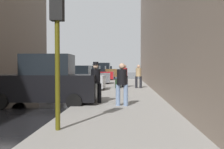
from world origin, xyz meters
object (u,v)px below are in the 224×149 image
(parked_black_suv, at_px, (45,82))
(parked_blue_sedan, at_px, (106,72))
(rolling_suitcase, at_px, (118,83))
(pedestrian_in_red_jacket, at_px, (125,75))
(pedestrian_with_fedora, at_px, (96,80))
(parked_gray_coupe, at_px, (88,76))
(traffic_light, at_px, (57,25))
(parked_silver_sedan, at_px, (74,79))
(fire_hydrant, at_px, (100,85))
(pedestrian_in_tan_coat, at_px, (139,75))
(parked_red_hatchback, at_px, (96,74))
(pedestrian_in_jeans, at_px, (122,82))
(parked_bronze_suv, at_px, (101,71))

(parked_black_suv, xyz_separation_m, parked_blue_sedan, (0.00, 32.16, -0.18))
(rolling_suitcase, bearing_deg, pedestrian_in_red_jacket, 57.60)
(pedestrian_with_fedora, bearing_deg, pedestrian_in_red_jacket, 81.87)
(parked_black_suv, xyz_separation_m, parked_gray_coupe, (0.00, 12.25, -0.18))
(traffic_light, relative_size, pedestrian_with_fedora, 2.03)
(parked_silver_sedan, xyz_separation_m, fire_hydrant, (1.80, -0.59, -0.35))
(rolling_suitcase, bearing_deg, pedestrian_in_tan_coat, 0.40)
(pedestrian_in_red_jacket, distance_m, pedestrian_with_fedora, 8.48)
(parked_blue_sedan, distance_m, traffic_light, 36.87)
(parked_silver_sedan, xyz_separation_m, parked_gray_coupe, (-0.00, 6.05, 0.00))
(parked_red_hatchback, height_order, parked_blue_sedan, same)
(pedestrian_with_fedora, relative_size, rolling_suitcase, 1.71)
(parked_silver_sedan, distance_m, pedestrian_in_tan_coat, 4.68)
(parked_silver_sedan, bearing_deg, parked_gray_coupe, 90.00)
(parked_blue_sedan, relative_size, pedestrian_in_red_jacket, 2.47)
(parked_gray_coupe, bearing_deg, rolling_suitcase, -57.46)
(parked_silver_sedan, height_order, rolling_suitcase, parked_silver_sedan)
(pedestrian_in_jeans, bearing_deg, rolling_suitcase, 92.90)
(pedestrian_with_fedora, bearing_deg, parked_bronze_suv, 95.11)
(pedestrian_in_jeans, height_order, rolling_suitcase, pedestrian_in_jeans)
(parked_blue_sedan, xyz_separation_m, fire_hydrant, (1.80, -26.55, -0.35))
(parked_bronze_suv, relative_size, rolling_suitcase, 4.45)
(parked_silver_sedan, height_order, pedestrian_in_red_jacket, pedestrian_in_red_jacket)
(pedestrian_in_tan_coat, height_order, rolling_suitcase, pedestrian_in_tan_coat)
(parked_red_hatchback, xyz_separation_m, pedestrian_in_red_jacket, (3.43, -10.37, 0.26))
(parked_silver_sedan, bearing_deg, pedestrian_in_jeans, -63.99)
(rolling_suitcase, bearing_deg, pedestrian_with_fedora, -95.38)
(parked_blue_sedan, bearing_deg, parked_red_hatchback, -90.00)
(parked_silver_sedan, distance_m, traffic_light, 11.14)
(pedestrian_in_red_jacket, distance_m, pedestrian_in_tan_coat, 1.26)
(pedestrian_in_tan_coat, bearing_deg, traffic_light, -101.98)
(parked_red_hatchback, height_order, pedestrian_in_tan_coat, pedestrian_in_tan_coat)
(traffic_light, bearing_deg, parked_bronze_suv, 93.59)
(parked_gray_coupe, height_order, rolling_suitcase, parked_gray_coupe)
(pedestrian_in_jeans, height_order, pedestrian_in_tan_coat, same)
(pedestrian_in_jeans, distance_m, pedestrian_in_tan_coat, 8.42)
(traffic_light, bearing_deg, rolling_suitcase, 84.86)
(parked_gray_coupe, height_order, pedestrian_in_jeans, pedestrian_in_jeans)
(parked_gray_coupe, height_order, parked_red_hatchback, same)
(pedestrian_in_red_jacket, bearing_deg, pedestrian_in_tan_coat, -36.19)
(parked_silver_sedan, height_order, pedestrian_with_fedora, pedestrian_with_fedora)
(parked_black_suv, relative_size, parked_blue_sedan, 1.10)
(pedestrian_in_tan_coat, bearing_deg, parked_silver_sedan, -162.22)
(fire_hydrant, bearing_deg, parked_bronze_suv, 95.32)
(parked_gray_coupe, bearing_deg, parked_silver_sedan, -90.00)
(parked_black_suv, xyz_separation_m, parked_red_hatchback, (0.00, 18.75, -0.18))
(parked_silver_sedan, height_order, parked_bronze_suv, parked_bronze_suv)
(pedestrian_in_tan_coat, bearing_deg, pedestrian_in_jeans, -97.33)
(parked_blue_sedan, bearing_deg, pedestrian_with_fedora, -86.03)
(parked_black_suv, bearing_deg, parked_red_hatchback, 90.00)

